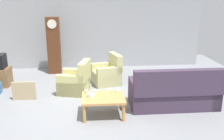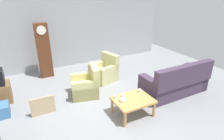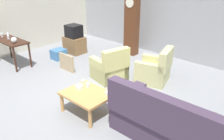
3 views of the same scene
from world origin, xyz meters
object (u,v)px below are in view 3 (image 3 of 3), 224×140
couch_floral (169,126)px  cup_blue_rimmed (88,85)px  wine_glass_tall (2,33)px  wine_glass_short (8,35)px  bowl_white_stacked (79,87)px  framed_picture_leaning (67,63)px  cup_white_porcelain (107,93)px  tv_crt (74,31)px  armchair_olive_far (155,71)px  armchair_olive_near (110,69)px  grandfather_clock (132,26)px  console_table_dark (11,44)px  glass_dome_cloche (14,40)px  tv_stand_cabinet (75,45)px  coffee_table_wood (87,96)px  wine_glass_mid (8,33)px  storage_box_blue (59,54)px  cup_cream_tall (83,82)px

couch_floral → cup_blue_rimmed: bearing=-177.4°
wine_glass_tall → wine_glass_short: (0.36, 0.03, -0.00)m
wine_glass_short → bowl_white_stacked: bearing=-4.3°
framed_picture_leaning → cup_white_porcelain: cup_white_porcelain is taller
tv_crt → bowl_white_stacked: (2.77, -2.19, -0.28)m
armchair_olive_far → armchair_olive_near: bearing=-144.0°
grandfather_clock → cup_white_porcelain: (1.87, -3.20, -0.49)m
console_table_dark → glass_dome_cloche: size_ratio=7.74×
cup_blue_rimmed → framed_picture_leaning: bearing=154.7°
bowl_white_stacked → tv_stand_cabinet: bearing=141.6°
tv_stand_cabinet → framed_picture_leaning: 1.55m
tv_stand_cabinet → armchair_olive_far: bearing=-1.2°
couch_floral → console_table_dark: (-5.35, -0.01, 0.31)m
couch_floral → coffee_table_wood: bearing=-170.7°
armchair_olive_near → console_table_dark: size_ratio=0.73×
wine_glass_mid → tv_stand_cabinet: bearing=64.9°
storage_box_blue → cup_white_porcelain: size_ratio=4.91×
armchair_olive_far → tv_crt: bearing=178.8°
tv_stand_cabinet → couch_floral: bearing=-22.2°
couch_floral → grandfather_clock: size_ratio=1.08×
grandfather_clock → armchair_olive_far: bearing=-35.9°
tv_crt → wine_glass_mid: size_ratio=2.43×
glass_dome_cloche → coffee_table_wood: bearing=-3.9°
armchair_olive_far → wine_glass_short: wine_glass_short is taller
glass_dome_cloche → wine_glass_mid: size_ratio=0.85×
tv_stand_cabinet → storage_box_blue: size_ratio=1.60×
console_table_dark → tv_crt: size_ratio=2.71×
cup_blue_rimmed → wine_glass_mid: wine_glass_mid is taller
framed_picture_leaning → wine_glass_mid: (-1.89, -0.70, 0.66)m
cup_white_porcelain → coffee_table_wood: bearing=-147.6°
armchair_olive_far → glass_dome_cloche: (-3.50, -1.93, 0.56)m
tv_crt → cup_cream_tall: tv_crt is taller
armchair_olive_near → cup_cream_tall: bearing=-75.4°
tv_crt → cup_cream_tall: 3.33m
couch_floral → tv_stand_cabinet: bearing=157.8°
framed_picture_leaning → cup_cream_tall: size_ratio=7.98×
cup_white_porcelain → grandfather_clock: bearing=120.3°
armchair_olive_far → storage_box_blue: bearing=-168.3°
cup_blue_rimmed → wine_glass_tall: 3.95m
bowl_white_stacked → wine_glass_short: wine_glass_short is taller
console_table_dark → cup_cream_tall: (3.24, -0.03, -0.18)m
glass_dome_cloche → wine_glass_tall: bearing=176.6°
framed_picture_leaning → bowl_white_stacked: size_ratio=3.68×
console_table_dark → wine_glass_tall: bearing=-179.7°
tv_stand_cabinet → bowl_white_stacked: tv_stand_cabinet is taller
framed_picture_leaning → wine_glass_short: 2.00m
cup_cream_tall → armchair_olive_near: bearing=104.6°
armchair_olive_near → wine_glass_short: (-3.06, -1.17, 0.58)m
tv_stand_cabinet → wine_glass_mid: wine_glass_mid is taller
storage_box_blue → glass_dome_cloche: glass_dome_cloche is taller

